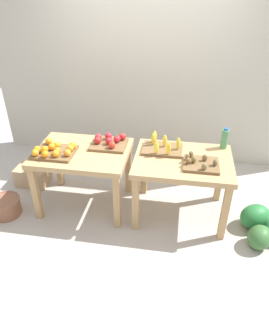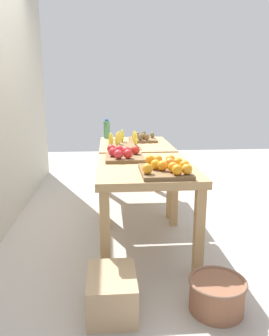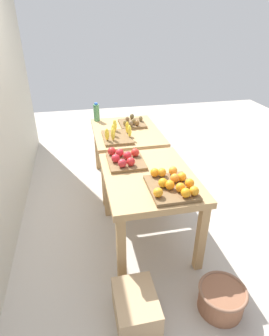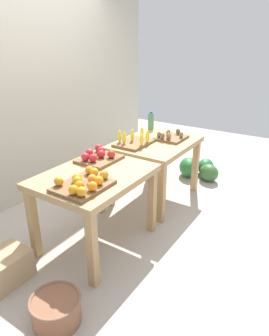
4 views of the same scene
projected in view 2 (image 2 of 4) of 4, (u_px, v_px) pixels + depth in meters
ground_plane at (139, 222)px, 3.44m from camera, size 8.00×8.00×0.00m
display_table_left at (146, 178)px, 2.75m from camera, size 1.04×0.80×0.74m
display_table_right at (135, 153)px, 3.84m from camera, size 1.04×0.80×0.74m
orange_bin at (166, 168)px, 2.47m from camera, size 0.45×0.38×0.11m
apple_bin at (123, 155)px, 2.97m from camera, size 0.40×0.34×0.11m
banana_crate at (123, 143)px, 3.56m from camera, size 0.44×0.33×0.17m
kiwi_bin at (143, 139)px, 3.98m from camera, size 0.36×0.32×0.10m
water_bottle at (107, 129)px, 4.18m from camera, size 0.08×0.08×0.24m
watermelon_pile at (146, 175)px, 4.84m from camera, size 0.59×0.70×0.27m
wicker_basket at (217, 294)px, 2.05m from camera, size 0.36×0.36×0.21m
cardboard_produce_box at (112, 293)px, 2.05m from camera, size 0.40×0.30×0.25m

